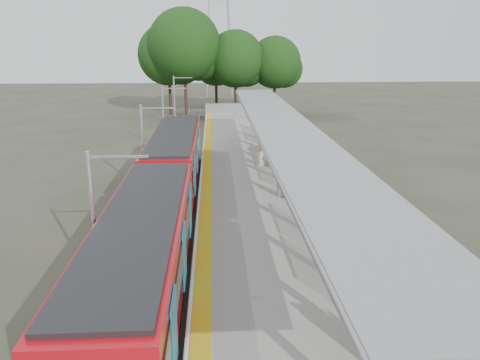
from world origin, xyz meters
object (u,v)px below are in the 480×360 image
object	(u,v)px
info_pillar_near	(392,346)
bench_near	(402,348)
train	(164,192)
bench_far	(266,145)
litter_bin	(281,187)
bench_mid	(270,157)
info_pillar_far	(261,153)

from	to	relation	value
info_pillar_near	bench_near	bearing A→B (deg)	55.72
train	bench_far	xyz separation A→B (m)	(6.20, 12.32, -0.48)
train	litter_bin	xyz separation A→B (m)	(5.90, 2.27, -0.58)
train	bench_mid	world-z (taller)	train
bench_mid	info_pillar_near	bearing A→B (deg)	-79.66
info_pillar_far	info_pillar_near	bearing A→B (deg)	-91.46
train	bench_far	world-z (taller)	train
bench_far	train	bearing A→B (deg)	-100.99
train	info_pillar_far	bearing A→B (deg)	57.87
bench_mid	bench_far	distance (m)	3.30
info_pillar_near	bench_far	bearing A→B (deg)	111.36
litter_bin	train	bearing A→B (deg)	-158.96
bench_far	info_pillar_near	size ratio (longest dim) A/B	0.86
info_pillar_far	litter_bin	world-z (taller)	info_pillar_far
train	info_pillar_near	size ratio (longest dim) A/B	14.24
info_pillar_near	info_pillar_far	xyz separation A→B (m)	(-1.11, 20.48, -0.01)
info_pillar_far	bench_mid	bearing A→B (deg)	19.24
train	bench_near	bearing A→B (deg)	-58.70
bench_mid	bench_far	size ratio (longest dim) A/B	0.85
bench_far	litter_bin	xyz separation A→B (m)	(-0.29, -10.05, -0.10)
bench_near	info_pillar_near	bearing A→B (deg)	-153.81
info_pillar_near	train	bearing A→B (deg)	139.71
train	bench_mid	size ratio (longest dim) A/B	19.42
bench_far	info_pillar_far	world-z (taller)	info_pillar_far
train	info_pillar_near	distance (m)	13.47
info_pillar_near	info_pillar_far	bearing A→B (deg)	113.51
bench_near	litter_bin	xyz separation A→B (m)	(-1.07, 13.74, -0.09)
train	info_pillar_far	xyz separation A→B (m)	(5.48, 8.73, -0.22)
train	info_pillar_far	distance (m)	10.31
litter_bin	bench_near	bearing A→B (deg)	-85.53
info_pillar_near	info_pillar_far	world-z (taller)	info_pillar_near
bench_far	info_pillar_near	world-z (taller)	info_pillar_near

